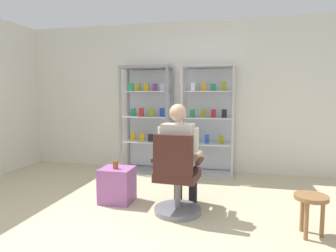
{
  "coord_description": "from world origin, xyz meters",
  "views": [
    {
      "loc": [
        1.02,
        -2.41,
        1.39
      ],
      "look_at": [
        0.19,
        1.22,
        1.0
      ],
      "focal_mm": 31.68,
      "sensor_mm": 36.0,
      "label": 1
    }
  ],
  "objects_px": {
    "office_chair": "(177,182)",
    "seated_shopkeeper": "(180,152)",
    "display_cabinet_right": "(208,119)",
    "wooden_stool": "(311,203)",
    "display_cabinet_left": "(148,118)",
    "tea_glass": "(115,165)",
    "storage_crate": "(117,185)"
  },
  "relations": [
    {
      "from": "seated_shopkeeper",
      "to": "tea_glass",
      "type": "distance_m",
      "value": 0.87
    },
    {
      "from": "seated_shopkeeper",
      "to": "wooden_stool",
      "type": "distance_m",
      "value": 1.48
    },
    {
      "from": "display_cabinet_right",
      "to": "storage_crate",
      "type": "relative_size",
      "value": 4.23
    },
    {
      "from": "office_chair",
      "to": "seated_shopkeeper",
      "type": "distance_m",
      "value": 0.36
    },
    {
      "from": "wooden_stool",
      "to": "tea_glass",
      "type": "bearing_deg",
      "value": 169.29
    },
    {
      "from": "storage_crate",
      "to": "tea_glass",
      "type": "relative_size",
      "value": 4.48
    },
    {
      "from": "seated_shopkeeper",
      "to": "storage_crate",
      "type": "height_order",
      "value": "seated_shopkeeper"
    },
    {
      "from": "storage_crate",
      "to": "wooden_stool",
      "type": "height_order",
      "value": "storage_crate"
    },
    {
      "from": "display_cabinet_right",
      "to": "seated_shopkeeper",
      "type": "xyz_separation_m",
      "value": [
        -0.17,
        -1.74,
        -0.25
      ]
    },
    {
      "from": "display_cabinet_right",
      "to": "office_chair",
      "type": "xyz_separation_m",
      "value": [
        -0.18,
        -1.9,
        -0.57
      ]
    },
    {
      "from": "display_cabinet_right",
      "to": "tea_glass",
      "type": "relative_size",
      "value": 18.93
    },
    {
      "from": "display_cabinet_right",
      "to": "tea_glass",
      "type": "distance_m",
      "value": 2.04
    },
    {
      "from": "display_cabinet_left",
      "to": "office_chair",
      "type": "xyz_separation_m",
      "value": [
        0.92,
        -1.9,
        -0.57
      ]
    },
    {
      "from": "office_chair",
      "to": "wooden_stool",
      "type": "bearing_deg",
      "value": -9.24
    },
    {
      "from": "office_chair",
      "to": "seated_shopkeeper",
      "type": "height_order",
      "value": "seated_shopkeeper"
    },
    {
      "from": "seated_shopkeeper",
      "to": "wooden_stool",
      "type": "relative_size",
      "value": 3.11
    },
    {
      "from": "seated_shopkeeper",
      "to": "display_cabinet_left",
      "type": "bearing_deg",
      "value": 118.22
    },
    {
      "from": "display_cabinet_right",
      "to": "wooden_stool",
      "type": "xyz_separation_m",
      "value": [
        1.21,
        -2.12,
        -0.63
      ]
    },
    {
      "from": "seated_shopkeeper",
      "to": "wooden_stool",
      "type": "xyz_separation_m",
      "value": [
        1.38,
        -0.39,
        -0.38
      ]
    },
    {
      "from": "display_cabinet_left",
      "to": "seated_shopkeeper",
      "type": "height_order",
      "value": "display_cabinet_left"
    },
    {
      "from": "office_chair",
      "to": "wooden_stool",
      "type": "xyz_separation_m",
      "value": [
        1.39,
        -0.23,
        -0.06
      ]
    },
    {
      "from": "display_cabinet_left",
      "to": "office_chair",
      "type": "height_order",
      "value": "display_cabinet_left"
    },
    {
      "from": "display_cabinet_left",
      "to": "seated_shopkeeper",
      "type": "distance_m",
      "value": 1.99
    },
    {
      "from": "wooden_stool",
      "to": "office_chair",
      "type": "bearing_deg",
      "value": 170.76
    },
    {
      "from": "storage_crate",
      "to": "wooden_stool",
      "type": "distance_m",
      "value": 2.28
    },
    {
      "from": "display_cabinet_left",
      "to": "tea_glass",
      "type": "height_order",
      "value": "display_cabinet_left"
    },
    {
      "from": "display_cabinet_left",
      "to": "wooden_stool",
      "type": "bearing_deg",
      "value": -42.59
    },
    {
      "from": "wooden_stool",
      "to": "display_cabinet_right",
      "type": "bearing_deg",
      "value": 119.65
    },
    {
      "from": "storage_crate",
      "to": "wooden_stool",
      "type": "bearing_deg",
      "value": -11.78
    },
    {
      "from": "storage_crate",
      "to": "seated_shopkeeper",
      "type": "bearing_deg",
      "value": -5.07
    },
    {
      "from": "office_chair",
      "to": "wooden_stool",
      "type": "height_order",
      "value": "office_chair"
    },
    {
      "from": "tea_glass",
      "to": "wooden_stool",
      "type": "relative_size",
      "value": 0.24
    }
  ]
}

